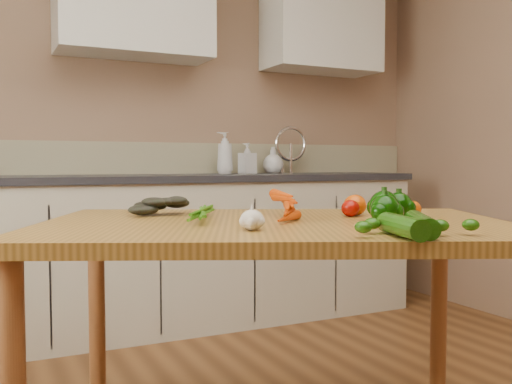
{
  "coord_description": "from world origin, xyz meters",
  "views": [
    {
      "loc": [
        -0.93,
        -1.06,
        0.97
      ],
      "look_at": [
        -0.05,
        0.78,
        0.87
      ],
      "focal_mm": 40.0,
      "sensor_mm": 36.0,
      "label": 1
    }
  ],
  "objects": [
    {
      "name": "room",
      "position": [
        0.0,
        0.17,
        1.25
      ],
      "size": [
        4.04,
        5.04,
        2.64
      ],
      "color": "brown",
      "rests_on": "ground"
    },
    {
      "name": "counter_run",
      "position": [
        0.21,
        2.19,
        0.46
      ],
      "size": [
        2.84,
        0.64,
        1.14
      ],
      "color": "#BFB79F",
      "rests_on": "ground"
    },
    {
      "name": "upper_cabinets",
      "position": [
        0.51,
        2.32,
        1.95
      ],
      "size": [
        2.15,
        0.35,
        0.7
      ],
      "color": "silver",
      "rests_on": "room"
    },
    {
      "name": "table",
      "position": [
        -0.1,
        0.53,
        0.7
      ],
      "size": [
        1.73,
        1.46,
        0.79
      ],
      "rotation": [
        0.0,
        0.0,
        -0.42
      ],
      "color": "olive",
      "rests_on": "ground"
    },
    {
      "name": "soap_bottle_a",
      "position": [
        0.48,
        2.33,
        1.03
      ],
      "size": [
        0.12,
        0.12,
        0.27
      ],
      "primitive_type": "imported",
      "rotation": [
        0.0,
        0.0,
        4.54
      ],
      "color": "silver",
      "rests_on": "counter_run"
    },
    {
      "name": "soap_bottle_b",
      "position": [
        0.62,
        2.29,
        1.0
      ],
      "size": [
        0.11,
        0.11,
        0.2
      ],
      "primitive_type": "imported",
      "rotation": [
        0.0,
        0.0,
        3.37
      ],
      "color": "silver",
      "rests_on": "counter_run"
    },
    {
      "name": "soap_bottle_c",
      "position": [
        0.83,
        2.33,
        0.99
      ],
      "size": [
        0.19,
        0.19,
        0.18
      ],
      "primitive_type": "imported",
      "rotation": [
        0.0,
        0.0,
        2.61
      ],
      "color": "silver",
      "rests_on": "counter_run"
    },
    {
      "name": "carrot_bunch",
      "position": [
        -0.11,
        0.62,
        0.82
      ],
      "size": [
        0.33,
        0.3,
        0.07
      ],
      "primitive_type": null,
      "rotation": [
        0.0,
        0.0,
        -0.42
      ],
      "color": "#CC3E04",
      "rests_on": "table"
    },
    {
      "name": "leafy_greens",
      "position": [
        -0.36,
        0.89,
        0.84
      ],
      "size": [
        0.21,
        0.19,
        0.1
      ],
      "primitive_type": null,
      "color": "black",
      "rests_on": "table"
    },
    {
      "name": "garlic_bulb",
      "position": [
        -0.27,
        0.35,
        0.82
      ],
      "size": [
        0.07,
        0.07,
        0.06
      ],
      "primitive_type": "ellipsoid",
      "color": "beige",
      "rests_on": "table"
    },
    {
      "name": "pepper_a",
      "position": [
        0.21,
        0.39,
        0.83
      ],
      "size": [
        0.1,
        0.1,
        0.1
      ],
      "primitive_type": "sphere",
      "color": "black",
      "rests_on": "table"
    },
    {
      "name": "pepper_b",
      "position": [
        0.28,
        0.4,
        0.83
      ],
      "size": [
        0.09,
        0.09,
        0.09
      ],
      "primitive_type": "sphere",
      "color": "black",
      "rests_on": "table"
    },
    {
      "name": "pepper_c",
      "position": [
        0.15,
        0.3,
        0.83
      ],
      "size": [
        0.09,
        0.09,
        0.09
      ],
      "primitive_type": "sphere",
      "color": "black",
      "rests_on": "table"
    },
    {
      "name": "tomato_a",
      "position": [
        0.2,
        0.56,
        0.82
      ],
      "size": [
        0.06,
        0.06,
        0.06
      ],
      "primitive_type": "ellipsoid",
      "color": "#8B0902",
      "rests_on": "table"
    },
    {
      "name": "tomato_b",
      "position": [
        0.24,
        0.58,
        0.82
      ],
      "size": [
        0.08,
        0.08,
        0.07
      ],
      "primitive_type": "ellipsoid",
      "color": "#C14304",
      "rests_on": "table"
    },
    {
      "name": "tomato_c",
      "position": [
        0.37,
        0.44,
        0.82
      ],
      "size": [
        0.06,
        0.06,
        0.06
      ],
      "primitive_type": "ellipsoid",
      "color": "#C14304",
      "rests_on": "table"
    },
    {
      "name": "zucchini_a",
      "position": [
        0.08,
        0.07,
        0.81
      ],
      "size": [
        0.18,
        0.24,
        0.05
      ],
      "primitive_type": "cylinder",
      "rotation": [
        1.57,
        0.0,
        -0.57
      ],
      "color": "#144006",
      "rests_on": "table"
    },
    {
      "name": "zucchini_b",
      "position": [
        0.01,
        0.06,
        0.81
      ],
      "size": [
        0.11,
        0.21,
        0.06
      ],
      "primitive_type": "cylinder",
      "rotation": [
        1.57,
        0.0,
        -0.28
      ],
      "color": "#144006",
      "rests_on": "table"
    }
  ]
}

